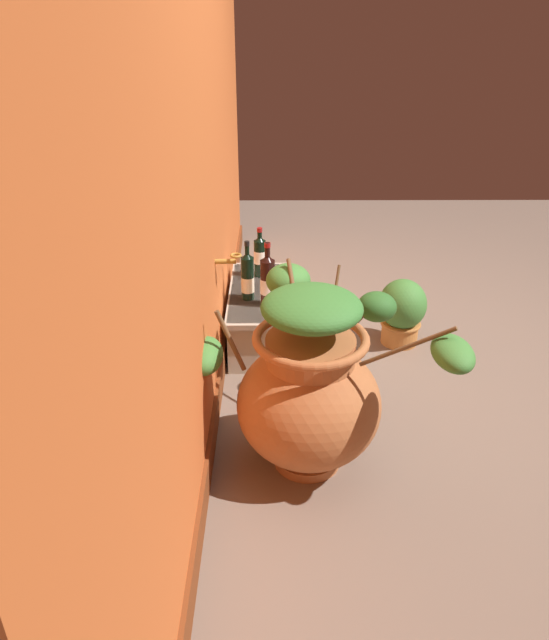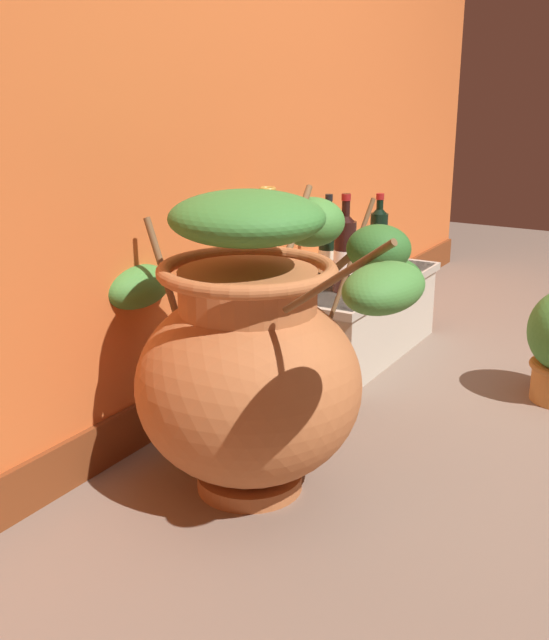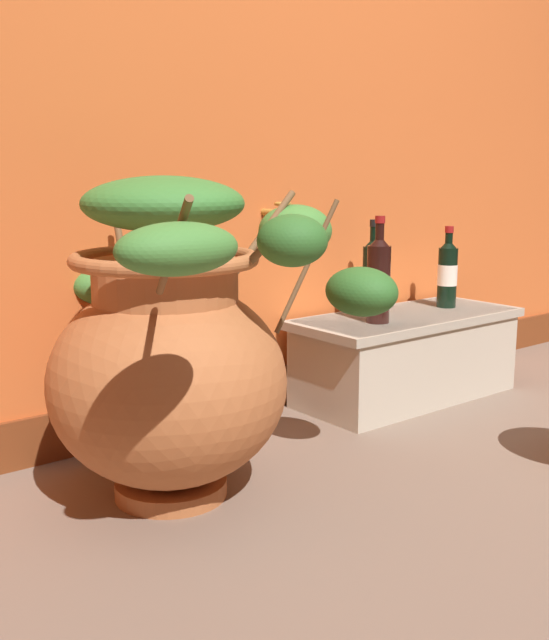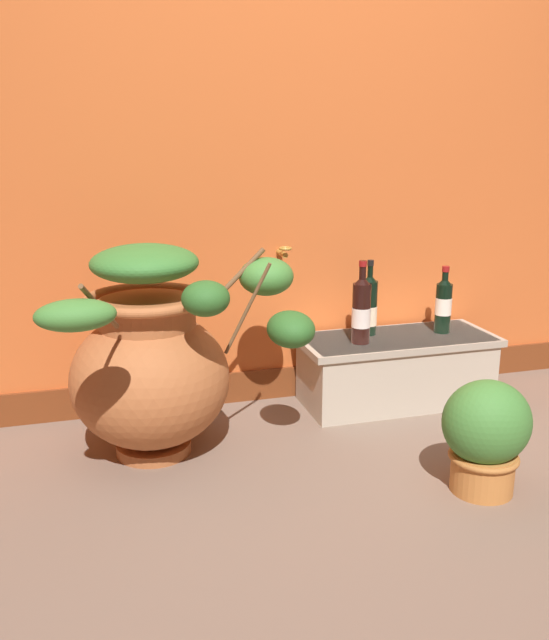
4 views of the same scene
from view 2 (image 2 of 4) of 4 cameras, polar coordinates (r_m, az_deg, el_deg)
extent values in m
cube|color=brown|center=(2.81, -1.81, -3.11)|extent=(4.40, 0.02, 0.14)
cylinder|color=#B28433|center=(2.61, -1.46, 9.02)|extent=(0.02, 0.10, 0.02)
torus|color=#B28433|center=(2.58, -0.51, 9.60)|extent=(0.06, 0.06, 0.01)
cylinder|color=#B26638|center=(2.13, -1.83, -11.62)|extent=(0.28, 0.28, 0.04)
ellipsoid|color=#B26638|center=(2.02, -1.90, -4.80)|extent=(0.59, 0.59, 0.51)
cylinder|color=#B26638|center=(1.94, -1.97, 1.82)|extent=(0.35, 0.35, 0.13)
torus|color=#B26638|center=(1.92, -1.99, 3.66)|extent=(0.45, 0.45, 0.04)
cylinder|color=brown|center=(2.22, 1.55, 6.62)|extent=(0.26, 0.06, 0.23)
ellipsoid|color=#428438|center=(2.34, 2.68, 7.20)|extent=(0.21, 0.20, 0.15)
cylinder|color=brown|center=(1.92, 5.95, 5.02)|extent=(0.08, 0.13, 0.14)
ellipsoid|color=#2D6628|center=(1.93, 7.65, 5.21)|extent=(0.16, 0.16, 0.12)
cylinder|color=brown|center=(2.17, 5.62, 4.29)|extent=(0.17, 0.07, 0.34)
ellipsoid|color=#2D6628|center=(2.29, 8.30, 3.07)|extent=(0.17, 0.21, 0.13)
cylinder|color=brown|center=(2.15, -8.29, 3.95)|extent=(0.04, 0.12, 0.26)
ellipsoid|color=#428438|center=(2.24, -10.04, 2.43)|extent=(0.24, 0.15, 0.12)
cylinder|color=brown|center=(1.61, 4.46, 3.01)|extent=(0.13, 0.30, 0.22)
ellipsoid|color=#428438|center=(1.48, 8.05, 2.37)|extent=(0.23, 0.14, 0.09)
ellipsoid|color=#387A33|center=(1.89, -2.04, 7.51)|extent=(0.38, 0.38, 0.13)
cube|color=beige|center=(3.07, 5.96, 0.24)|extent=(0.82, 0.35, 0.31)
cube|color=#AEA592|center=(3.03, 6.04, 2.75)|extent=(0.87, 0.37, 0.03)
cylinder|color=black|center=(2.81, 5.16, 4.63)|extent=(0.08, 0.08, 0.26)
cone|color=black|center=(2.79, 5.24, 7.49)|extent=(0.08, 0.08, 0.04)
cylinder|color=black|center=(2.78, 5.26, 8.21)|extent=(0.03, 0.03, 0.10)
cylinder|color=maroon|center=(2.77, 5.28, 8.97)|extent=(0.03, 0.03, 0.02)
cylinder|color=silver|center=(2.82, 5.15, 4.32)|extent=(0.08, 0.08, 0.08)
cylinder|color=black|center=(2.94, 3.94, 5.04)|extent=(0.07, 0.07, 0.24)
cone|color=black|center=(2.91, 3.99, 7.60)|extent=(0.07, 0.07, 0.04)
cylinder|color=black|center=(2.91, 4.00, 8.27)|extent=(0.02, 0.02, 0.09)
cylinder|color=black|center=(2.90, 4.02, 8.95)|extent=(0.03, 0.03, 0.02)
cylinder|color=beige|center=(2.94, 3.92, 4.38)|extent=(0.07, 0.07, 0.09)
cylinder|color=black|center=(3.21, 7.63, 5.81)|extent=(0.07, 0.07, 0.22)
cone|color=black|center=(3.19, 7.72, 7.98)|extent=(0.07, 0.07, 0.04)
cylinder|color=black|center=(3.18, 7.74, 8.47)|extent=(0.03, 0.03, 0.08)
cylinder|color=maroon|center=(3.18, 7.76, 8.97)|extent=(0.03, 0.03, 0.02)
cylinder|color=white|center=(3.21, 7.64, 5.99)|extent=(0.07, 0.07, 0.08)
camera|label=1|loc=(1.35, -85.26, 29.33)|focal=32.26mm
camera|label=3|loc=(0.90, 67.09, -10.11)|focal=42.46mm
camera|label=4|loc=(1.95, 78.61, 7.12)|focal=38.46mm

